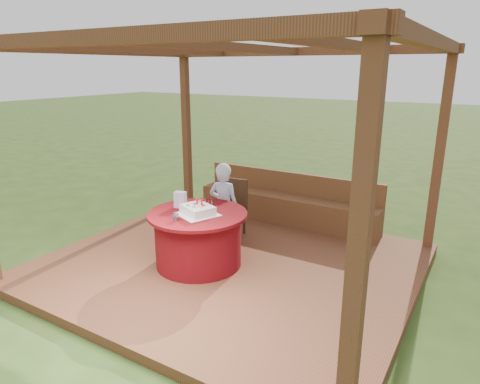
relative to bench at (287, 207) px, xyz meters
name	(u,v)px	position (x,y,z in m)	size (l,w,h in m)	color
ground	(230,269)	(0.00, -1.72, -0.38)	(60.00, 60.00, 0.00)	#2D4617
deck	(230,265)	(0.00, -1.72, -0.32)	(4.50, 4.00, 0.12)	brown
pergola	(229,81)	(0.00, -1.72, 2.02)	(4.50, 4.00, 2.72)	brown
bench	(287,207)	(0.00, 0.00, 0.00)	(3.00, 0.42, 0.80)	brown
table	(198,238)	(-0.30, -1.99, 0.09)	(1.24, 1.24, 0.70)	maroon
chair	(232,205)	(-0.48, -0.89, 0.19)	(0.44, 0.44, 0.85)	#3B2312
elderly_woman	(224,204)	(-0.39, -1.27, 0.34)	(0.47, 0.36, 1.18)	#AAD6FD
birthday_cake	(198,210)	(-0.26, -2.05, 0.49)	(0.57, 0.57, 0.19)	white
gift_bag	(180,200)	(-0.61, -1.94, 0.54)	(0.15, 0.09, 0.21)	#DC8EC8
drinking_glass	(175,217)	(-0.35, -2.36, 0.48)	(0.09, 0.09, 0.08)	white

